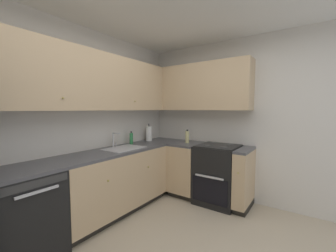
{
  "coord_description": "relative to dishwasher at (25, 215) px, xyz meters",
  "views": [
    {
      "loc": [
        -1.53,
        -0.87,
        1.48
      ],
      "look_at": [
        0.97,
        0.87,
        1.23
      ],
      "focal_mm": 22.4,
      "sensor_mm": 36.0,
      "label": 1
    }
  ],
  "objects": [
    {
      "name": "wall_back",
      "position": [
        0.71,
        0.33,
        0.86
      ],
      "size": [
        3.84,
        0.05,
        2.59
      ],
      "primitive_type": "cube",
      "color": "silver",
      "rests_on": "ground_plane"
    },
    {
      "name": "wall_right",
      "position": [
        2.61,
        -1.42,
        0.86
      ],
      "size": [
        0.05,
        3.55,
        2.59
      ],
      "primitive_type": "cube",
      "color": "silver",
      "rests_on": "ground_plane"
    },
    {
      "name": "oil_bottle",
      "position": [
        2.28,
        -0.53,
        0.57
      ],
      "size": [
        0.06,
        0.06,
        0.23
      ],
      "color": "beige",
      "rests_on": "countertop_right"
    },
    {
      "name": "countertop_right",
      "position": [
        2.28,
        -0.8,
        0.45
      ],
      "size": [
        0.6,
        1.28,
        0.03
      ],
      "color": "#4C4C51",
      "rests_on": "lower_cabinets_right"
    },
    {
      "name": "paper_towel_roll",
      "position": [
        2.09,
        0.16,
        0.6
      ],
      "size": [
        0.11,
        0.11,
        0.32
      ],
      "color": "white",
      "rests_on": "countertop_back"
    },
    {
      "name": "lower_cabinets_right",
      "position": [
        2.28,
        -0.8,
        0.0
      ],
      "size": [
        0.62,
        1.28,
        0.87
      ],
      "color": "tan",
      "rests_on": "ground_plane"
    },
    {
      "name": "upper_cabinets_back",
      "position": [
        0.98,
        0.14,
        1.41
      ],
      "size": [
        2.56,
        0.34,
        0.77
      ],
      "color": "tan"
    },
    {
      "name": "countertop_back",
      "position": [
        1.14,
        0.0,
        0.45
      ],
      "size": [
        2.88,
        0.6,
        0.03
      ],
      "primitive_type": "cube",
      "color": "#4C4C51",
      "rests_on": "lower_cabinets_back"
    },
    {
      "name": "sink",
      "position": [
        1.3,
        -0.03,
        0.43
      ],
      "size": [
        0.56,
        0.4,
        0.1
      ],
      "color": "#B7B7BC",
      "rests_on": "countertop_back"
    },
    {
      "name": "oven_range",
      "position": [
        2.3,
        -1.08,
        0.02
      ],
      "size": [
        0.68,
        0.62,
        1.05
      ],
      "color": "black",
      "rests_on": "ground_plane"
    },
    {
      "name": "dishwasher",
      "position": [
        0.0,
        0.0,
        0.0
      ],
      "size": [
        0.6,
        0.63,
        0.87
      ],
      "color": "black",
      "rests_on": "ground_plane"
    },
    {
      "name": "faucet",
      "position": [
        1.3,
        0.18,
        0.6
      ],
      "size": [
        0.07,
        0.16,
        0.22
      ],
      "color": "silver",
      "rests_on": "countertop_back"
    },
    {
      "name": "lower_cabinets_back",
      "position": [
        1.14,
        0.0,
        0.0
      ],
      "size": [
        1.68,
        0.62,
        0.87
      ],
      "color": "tan",
      "rests_on": "ground_plane"
    },
    {
      "name": "soap_bottle",
      "position": [
        1.66,
        0.18,
        0.56
      ],
      "size": [
        0.06,
        0.06,
        0.21
      ],
      "color": "#338C4C",
      "rests_on": "countertop_back"
    },
    {
      "name": "upper_cabinets_right",
      "position": [
        2.42,
        -0.62,
        1.41
      ],
      "size": [
        0.32,
        1.83,
        0.77
      ],
      "color": "tan"
    }
  ]
}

